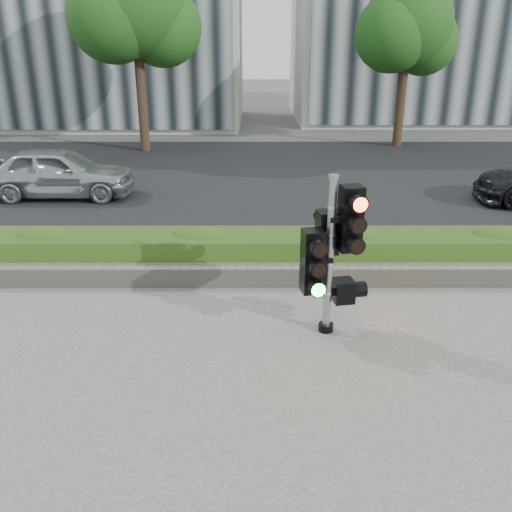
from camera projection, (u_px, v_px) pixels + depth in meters
name	position (u px, v px, depth m)	size (l,w,h in m)	color
ground	(272.00, 342.00, 7.55)	(120.00, 120.00, 0.00)	#51514C
sidewalk	(280.00, 474.00, 5.22)	(16.00, 11.00, 0.03)	#9E9389
road	(263.00, 177.00, 16.86)	(60.00, 13.00, 0.02)	black
curb	(268.00, 256.00, 10.46)	(60.00, 0.25, 0.12)	gray
stone_wall	(269.00, 275.00, 9.25)	(12.00, 0.32, 0.34)	gray
hedge	(269.00, 252.00, 9.79)	(12.00, 1.00, 0.68)	olive
building_right	(467.00, 1.00, 28.64)	(18.00, 10.00, 12.00)	#B7B7B2
tree_left	(135.00, 9.00, 19.25)	(4.61, 4.03, 7.34)	black
tree_right	(407.00, 27.00, 20.40)	(4.10, 3.58, 6.53)	black
traffic_signal	(331.00, 248.00, 7.38)	(0.82, 0.66, 2.28)	black
car_silver	(59.00, 172.00, 14.41)	(1.58, 3.93, 1.34)	#AAACB2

